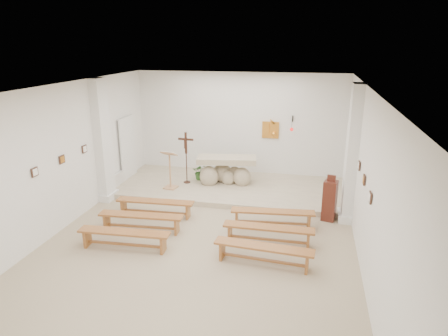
% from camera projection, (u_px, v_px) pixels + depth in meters
% --- Properties ---
extents(ground, '(7.00, 10.00, 0.00)m').
position_uv_depth(ground, '(200.00, 242.00, 9.22)').
color(ground, tan).
rests_on(ground, ground).
extents(wall_left, '(0.02, 10.00, 3.50)m').
position_uv_depth(wall_left, '(56.00, 160.00, 9.40)').
color(wall_left, white).
rests_on(wall_left, ground).
extents(wall_right, '(0.02, 10.00, 3.50)m').
position_uv_depth(wall_right, '(366.00, 182.00, 7.98)').
color(wall_right, white).
rests_on(wall_right, ground).
extents(wall_back, '(7.00, 0.02, 3.50)m').
position_uv_depth(wall_back, '(239.00, 125.00, 13.33)').
color(wall_back, white).
rests_on(wall_back, ground).
extents(ceiling, '(7.00, 10.00, 0.02)m').
position_uv_depth(ceiling, '(197.00, 89.00, 8.16)').
color(ceiling, silver).
rests_on(ceiling, wall_back).
extents(sanctuary_platform, '(6.98, 3.00, 0.15)m').
position_uv_depth(sanctuary_platform, '(230.00, 188.00, 12.45)').
color(sanctuary_platform, beige).
rests_on(sanctuary_platform, ground).
extents(pilaster_left, '(0.26, 0.55, 3.50)m').
position_uv_depth(pilaster_left, '(103.00, 141.00, 11.24)').
color(pilaster_left, white).
rests_on(pilaster_left, ground).
extents(pilaster_right, '(0.26, 0.55, 3.50)m').
position_uv_depth(pilaster_right, '(352.00, 155.00, 9.86)').
color(pilaster_right, white).
rests_on(pilaster_right, ground).
extents(gold_wall_relief, '(0.55, 0.04, 0.55)m').
position_uv_depth(gold_wall_relief, '(270.00, 130.00, 13.12)').
color(gold_wall_relief, gold).
rests_on(gold_wall_relief, wall_back).
extents(sanctuary_lamp, '(0.11, 0.36, 0.44)m').
position_uv_depth(sanctuary_lamp, '(292.00, 128.00, 12.70)').
color(sanctuary_lamp, black).
rests_on(sanctuary_lamp, wall_back).
extents(station_frame_left_front, '(0.03, 0.20, 0.20)m').
position_uv_depth(station_frame_left_front, '(35.00, 172.00, 8.66)').
color(station_frame_left_front, '#42281D').
rests_on(station_frame_left_front, wall_left).
extents(station_frame_left_mid, '(0.03, 0.20, 0.20)m').
position_uv_depth(station_frame_left_mid, '(62.00, 159.00, 9.59)').
color(station_frame_left_mid, '#42281D').
rests_on(station_frame_left_mid, wall_left).
extents(station_frame_left_rear, '(0.03, 0.20, 0.20)m').
position_uv_depth(station_frame_left_rear, '(84.00, 149.00, 10.52)').
color(station_frame_left_rear, '#42281D').
rests_on(station_frame_left_rear, wall_left).
extents(station_frame_right_front, '(0.03, 0.20, 0.20)m').
position_uv_depth(station_frame_right_front, '(370.00, 198.00, 7.24)').
color(station_frame_right_front, '#42281D').
rests_on(station_frame_right_front, wall_right).
extents(station_frame_right_mid, '(0.03, 0.20, 0.20)m').
position_uv_depth(station_frame_right_mid, '(364.00, 180.00, 8.17)').
color(station_frame_right_mid, '#42281D').
rests_on(station_frame_right_mid, wall_right).
extents(station_frame_right_rear, '(0.03, 0.20, 0.20)m').
position_uv_depth(station_frame_right_rear, '(359.00, 166.00, 9.11)').
color(station_frame_right_rear, '#42281D').
rests_on(station_frame_right_rear, wall_right).
extents(radiator_left, '(0.10, 0.85, 0.52)m').
position_uv_depth(radiator_left, '(117.00, 182.00, 12.35)').
color(radiator_left, silver).
rests_on(radiator_left, ground).
extents(radiator_right, '(0.10, 0.85, 0.52)m').
position_uv_depth(radiator_right, '(347.00, 200.00, 10.95)').
color(radiator_right, silver).
rests_on(radiator_right, ground).
extents(altar, '(1.91, 0.98, 0.94)m').
position_uv_depth(altar, '(226.00, 172.00, 12.54)').
color(altar, '#BAAD8E').
rests_on(altar, sanctuary_platform).
extents(lectern, '(0.48, 0.42, 1.21)m').
position_uv_depth(lectern, '(170.00, 170.00, 12.01)').
color(lectern, tan).
rests_on(lectern, sanctuary_platform).
extents(crucifix_stand, '(0.49, 0.21, 1.63)m').
position_uv_depth(crucifix_stand, '(186.00, 154.00, 12.39)').
color(crucifix_stand, '#3C1D13').
rests_on(crucifix_stand, sanctuary_platform).
extents(potted_plant, '(0.55, 0.50, 0.52)m').
position_uv_depth(potted_plant, '(200.00, 172.00, 12.89)').
color(potted_plant, '#316227').
rests_on(potted_plant, sanctuary_platform).
extents(donation_pedestal, '(0.40, 0.40, 1.22)m').
position_uv_depth(donation_pedestal, '(330.00, 200.00, 10.22)').
color(donation_pedestal, '#5A2319').
rests_on(donation_pedestal, ground).
extents(bench_left_front, '(2.08, 0.42, 0.44)m').
position_uv_depth(bench_left_front, '(155.00, 204.00, 10.53)').
color(bench_left_front, '#AB6E31').
rests_on(bench_left_front, ground).
extents(bench_right_front, '(2.08, 0.54, 0.44)m').
position_uv_depth(bench_right_front, '(273.00, 215.00, 9.89)').
color(bench_right_front, '#AB6E31').
rests_on(bench_right_front, ground).
extents(bench_left_second, '(2.08, 0.47, 0.44)m').
position_uv_depth(bench_left_second, '(141.00, 219.00, 9.68)').
color(bench_left_second, '#AB6E31').
rests_on(bench_left_second, ground).
extents(bench_right_second, '(2.06, 0.34, 0.44)m').
position_uv_depth(bench_right_second, '(269.00, 231.00, 9.04)').
color(bench_right_second, '#AB6E31').
rests_on(bench_right_second, ground).
extents(bench_left_third, '(2.08, 0.44, 0.44)m').
position_uv_depth(bench_left_third, '(124.00, 236.00, 8.82)').
color(bench_left_third, '#AB6E31').
rests_on(bench_left_third, ground).
extents(bench_right_third, '(2.08, 0.49, 0.44)m').
position_uv_depth(bench_right_third, '(264.00, 251.00, 8.19)').
color(bench_right_third, '#AB6E31').
rests_on(bench_right_third, ground).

